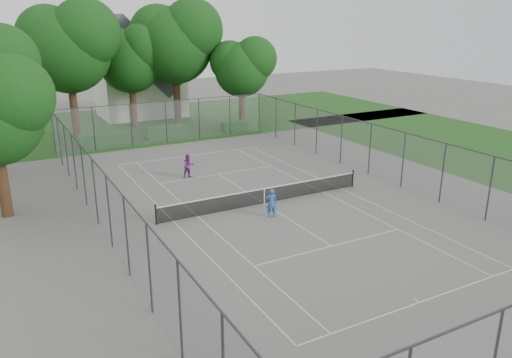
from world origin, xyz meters
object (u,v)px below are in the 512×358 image
tennis_net (264,195)px  house (140,76)px  girl_player (271,203)px  woman_player (189,166)px

tennis_net → house: 30.23m
house → girl_player: size_ratio=6.71×
girl_player → woman_player: woman_player is taller
house → woman_player: 23.85m
tennis_net → girl_player: bearing=-108.5°
woman_player → house: bearing=77.3°
tennis_net → girl_player: 2.00m
house → woman_player: house is taller
tennis_net → house: bearing=87.0°
tennis_net → woman_player: bearing=107.0°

